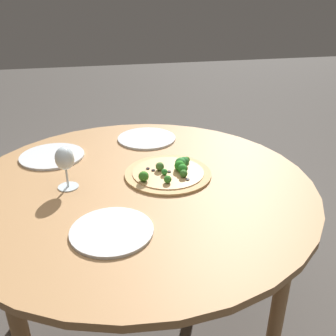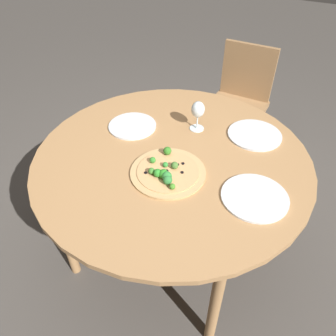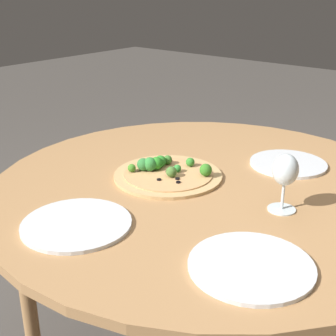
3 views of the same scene
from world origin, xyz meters
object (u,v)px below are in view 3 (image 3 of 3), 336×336
object	(u,v)px
pizza	(167,173)
wine_glass	(285,172)
plate_near	(77,224)
plate_side	(251,266)
plate_far	(288,164)

from	to	relation	value
pizza	wine_glass	distance (m)	0.40
plate_near	plate_side	bearing A→B (deg)	-74.58
plate_near	wine_glass	bearing A→B (deg)	-41.11
pizza	wine_glass	bearing A→B (deg)	-87.08
pizza	plate_side	distance (m)	0.53
pizza	plate_far	bearing A→B (deg)	-36.85
plate_far	plate_side	xyz separation A→B (m)	(-0.60, -0.21, -0.00)
pizza	plate_far	size ratio (longest dim) A/B	1.34
wine_glass	plate_side	xyz separation A→B (m)	(-0.29, -0.08, -0.10)
wine_glass	plate_far	size ratio (longest dim) A/B	0.63
pizza	wine_glass	world-z (taller)	wine_glass
wine_glass	plate_near	distance (m)	0.55
plate_far	plate_side	size ratio (longest dim) A/B	0.92
plate_far	wine_glass	bearing A→B (deg)	-156.60
pizza	plate_near	size ratio (longest dim) A/B	1.22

